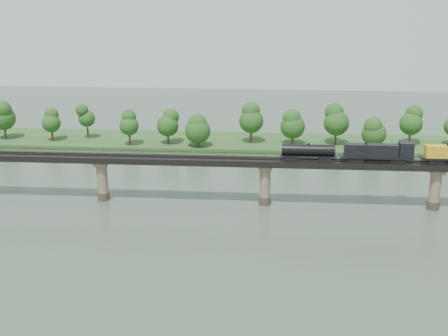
{
  "coord_description": "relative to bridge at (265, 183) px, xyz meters",
  "views": [
    {
      "loc": [
        0.12,
        -98.18,
        49.33
      ],
      "look_at": [
        -9.92,
        30.0,
        9.0
      ],
      "focal_mm": 45.0,
      "sensor_mm": 36.0,
      "label": 1
    }
  ],
  "objects": [
    {
      "name": "bridge",
      "position": [
        0.0,
        0.0,
        0.0
      ],
      "size": [
        236.0,
        30.0,
        11.5
      ],
      "color": "#473A2D",
      "rests_on": "ground"
    },
    {
      "name": "far_bank",
      "position": [
        0.0,
        55.0,
        -4.66
      ],
      "size": [
        300.0,
        24.0,
        1.6
      ],
      "primitive_type": "cube",
      "color": "#27491D",
      "rests_on": "ground"
    },
    {
      "name": "bridge_superstructure",
      "position": [
        0.0,
        0.0,
        6.33
      ],
      "size": [
        220.0,
        4.9,
        0.75
      ],
      "color": "black",
      "rests_on": "bridge"
    },
    {
      "name": "freight_train",
      "position": [
        38.32,
        0.0,
        8.27
      ],
      "size": [
        67.87,
        2.64,
        4.67
      ],
      "color": "black",
      "rests_on": "bridge"
    },
    {
      "name": "far_treeline",
      "position": [
        -8.21,
        50.52,
        3.37
      ],
      "size": [
        289.06,
        17.54,
        13.6
      ],
      "color": "#382619",
      "rests_on": "far_bank"
    },
    {
      "name": "ground",
      "position": [
        0.0,
        -30.0,
        -5.46
      ],
      "size": [
        400.0,
        400.0,
        0.0
      ],
      "primitive_type": "plane",
      "color": "#364537",
      "rests_on": "ground"
    }
  ]
}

